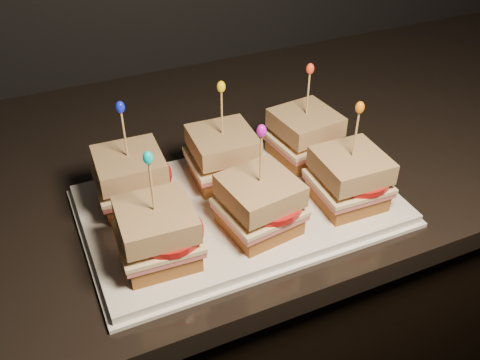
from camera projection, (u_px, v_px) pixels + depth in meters
name	position (u px, v px, depth m)	size (l,w,h in m)	color
cabinet	(240.00, 317.00, 1.21)	(2.21, 0.66, 0.87)	black
granite_slab	(241.00, 151.00, 0.94)	(2.25, 0.70, 0.04)	black
platter	(240.00, 205.00, 0.78)	(0.44, 0.27, 0.02)	white
platter_rim	(240.00, 208.00, 0.78)	(0.45, 0.28, 0.01)	white
sandwich_0_bread_bot	(133.00, 194.00, 0.77)	(0.09, 0.09, 0.02)	brown
sandwich_0_ham	(132.00, 185.00, 0.76)	(0.10, 0.09, 0.01)	#C95E59
sandwich_0_cheese	(131.00, 181.00, 0.76)	(0.10, 0.10, 0.01)	beige
sandwich_0_tomato	(140.00, 177.00, 0.75)	(0.09, 0.09, 0.01)	#AC1413
sandwich_0_bread_top	(129.00, 165.00, 0.74)	(0.09, 0.09, 0.03)	brown
sandwich_0_pick	(125.00, 137.00, 0.71)	(0.00, 0.00, 0.09)	tan
sandwich_0_frill	(120.00, 107.00, 0.68)	(0.01, 0.01, 0.02)	#101DE3
sandwich_1_bread_bot	(223.00, 170.00, 0.81)	(0.09, 0.09, 0.02)	brown
sandwich_1_ham	(223.00, 162.00, 0.81)	(0.10, 0.09, 0.01)	#C95E59
sandwich_1_cheese	(223.00, 158.00, 0.80)	(0.10, 0.10, 0.01)	beige
sandwich_1_tomato	(232.00, 154.00, 0.80)	(0.09, 0.09, 0.01)	#AC1413
sandwich_1_bread_top	(222.00, 142.00, 0.78)	(0.09, 0.09, 0.03)	brown
sandwich_1_pick	(222.00, 115.00, 0.76)	(0.00, 0.00, 0.09)	tan
sandwich_1_frill	(221.00, 87.00, 0.73)	(0.01, 0.01, 0.02)	yellow
sandwich_2_bread_bot	(303.00, 150.00, 0.86)	(0.09, 0.09, 0.02)	brown
sandwich_2_ham	(304.00, 141.00, 0.85)	(0.10, 0.09, 0.01)	#C95E59
sandwich_2_cheese	(304.00, 137.00, 0.85)	(0.10, 0.10, 0.01)	beige
sandwich_2_tomato	(313.00, 134.00, 0.84)	(0.09, 0.09, 0.01)	#AC1413
sandwich_2_bread_top	(306.00, 123.00, 0.83)	(0.09, 0.09, 0.03)	brown
sandwich_2_pick	(308.00, 96.00, 0.80)	(0.00, 0.00, 0.09)	tan
sandwich_2_frill	(310.00, 69.00, 0.78)	(0.01, 0.01, 0.02)	#F0401E
sandwich_3_bread_bot	(159.00, 250.00, 0.68)	(0.09, 0.09, 0.02)	brown
sandwich_3_ham	(158.00, 240.00, 0.67)	(0.10, 0.09, 0.01)	#C95E59
sandwich_3_cheese	(158.00, 236.00, 0.66)	(0.10, 0.10, 0.01)	beige
sandwich_3_tomato	(168.00, 232.00, 0.66)	(0.09, 0.09, 0.01)	#AC1413
sandwich_3_bread_top	(156.00, 219.00, 0.65)	(0.09, 0.09, 0.03)	brown
sandwich_3_pick	(152.00, 190.00, 0.62)	(0.00, 0.00, 0.09)	tan
sandwich_3_frill	(148.00, 158.00, 0.59)	(0.01, 0.01, 0.02)	#04C8C1
sandwich_4_bread_bot	(259.00, 220.00, 0.72)	(0.09, 0.09, 0.02)	brown
sandwich_4_ham	(259.00, 211.00, 0.71)	(0.10, 0.09, 0.01)	#C95E59
sandwich_4_cheese	(259.00, 207.00, 0.71)	(0.10, 0.10, 0.01)	beige
sandwich_4_tomato	(270.00, 203.00, 0.70)	(0.09, 0.09, 0.01)	#AC1413
sandwich_4_bread_top	(260.00, 190.00, 0.69)	(0.09, 0.09, 0.03)	brown
sandwich_4_pick	(261.00, 162.00, 0.66)	(0.00, 0.00, 0.09)	tan
sandwich_4_frill	(262.00, 131.00, 0.64)	(0.01, 0.01, 0.02)	#C012C5
sandwich_5_bread_bot	(347.00, 194.00, 0.77)	(0.09, 0.09, 0.02)	brown
sandwich_5_ham	(348.00, 185.00, 0.76)	(0.10, 0.09, 0.01)	#C95E59
sandwich_5_cheese	(349.00, 181.00, 0.75)	(0.10, 0.10, 0.01)	beige
sandwich_5_tomato	(359.00, 177.00, 0.75)	(0.09, 0.09, 0.01)	#AC1413
sandwich_5_bread_top	(351.00, 165.00, 0.74)	(0.09, 0.09, 0.03)	brown
sandwich_5_pick	(355.00, 137.00, 0.71)	(0.00, 0.00, 0.09)	tan
sandwich_5_frill	(360.00, 107.00, 0.68)	(0.01, 0.01, 0.02)	orange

